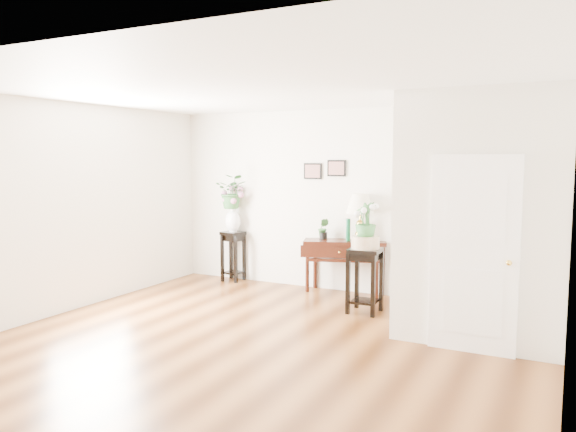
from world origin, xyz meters
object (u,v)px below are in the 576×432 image
Objects in this scene: console_table at (345,267)px; plant_stand_a at (233,256)px; table_lamp at (360,218)px; plant_stand_b at (365,281)px.

console_table is 1.48× the size of plant_stand_a.
console_table is 1.71× the size of table_lamp.
plant_stand_a is at bearing 162.02° from plant_stand_b.
plant_stand_a is 2.75m from plant_stand_b.
plant_stand_a is at bearing -179.96° from table_lamp.
table_lamp is 2.36m from plant_stand_a.
plant_stand_a reaches higher than console_table.
plant_stand_a is (-2.23, -0.00, -0.75)m from table_lamp.
plant_stand_b is at bearing -17.98° from plant_stand_a.
console_table is 1.42× the size of plant_stand_b.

